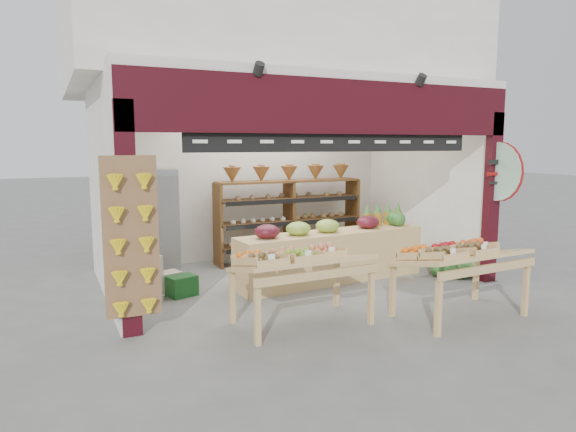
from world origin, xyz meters
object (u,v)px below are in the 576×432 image
at_px(back_shelving, 289,201).
at_px(display_table_right, 456,255).
at_px(watermelon_pile, 451,265).
at_px(mid_counter, 331,254).
at_px(refrigerator, 158,220).
at_px(cardboard_stack, 158,282).
at_px(display_table_left, 293,260).

bearing_deg(back_shelving, display_table_right, -82.82).
bearing_deg(watermelon_pile, display_table_right, -132.08).
xyz_separation_m(mid_counter, display_table_right, (0.55, -2.14, 0.36)).
distance_m(display_table_right, watermelon_pile, 2.21).
height_order(refrigerator, display_table_right, refrigerator).
xyz_separation_m(back_shelving, refrigerator, (-2.41, 0.14, -0.23)).
xyz_separation_m(refrigerator, cardboard_stack, (-0.33, -1.59, -0.64)).
distance_m(back_shelving, display_table_right, 3.89).
relative_size(cardboard_stack, display_table_right, 0.62).
bearing_deg(refrigerator, watermelon_pile, -20.26).
relative_size(display_table_right, watermelon_pile, 2.30).
height_order(back_shelving, cardboard_stack, back_shelving).
bearing_deg(display_table_left, cardboard_stack, 124.89).
distance_m(back_shelving, watermelon_pile, 3.10).
height_order(display_table_left, display_table_right, display_table_right).
height_order(cardboard_stack, mid_counter, mid_counter).
bearing_deg(watermelon_pile, cardboard_stack, 170.02).
relative_size(cardboard_stack, display_table_left, 0.63).
height_order(refrigerator, cardboard_stack, refrigerator).
height_order(cardboard_stack, watermelon_pile, cardboard_stack).
distance_m(cardboard_stack, watermelon_pile, 4.72).
distance_m(refrigerator, display_table_right, 4.93).
distance_m(cardboard_stack, display_table_left, 2.25).
distance_m(mid_counter, display_table_left, 2.13).
xyz_separation_m(display_table_left, display_table_right, (1.98, -0.60, 0.00)).
distance_m(mid_counter, display_table_right, 2.24).
height_order(cardboard_stack, display_table_right, display_table_right).
xyz_separation_m(refrigerator, display_table_left, (0.92, -3.38, -0.09)).
bearing_deg(refrigerator, back_shelving, 5.54).
height_order(back_shelving, display_table_left, back_shelving).
height_order(back_shelving, watermelon_pile, back_shelving).
distance_m(cardboard_stack, mid_counter, 2.70).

